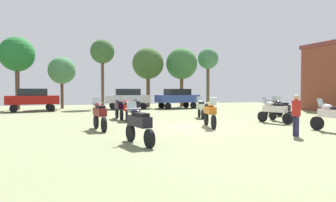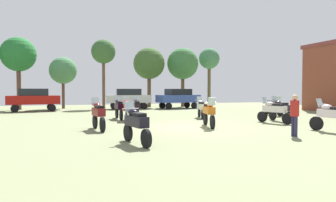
{
  "view_description": "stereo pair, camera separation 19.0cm",
  "coord_description": "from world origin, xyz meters",
  "px_view_note": "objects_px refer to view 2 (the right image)",
  "views": [
    {
      "loc": [
        -6.29,
        -13.79,
        1.87
      ],
      "look_at": [
        0.56,
        6.02,
        1.13
      ],
      "focal_mm": 32.27,
      "sensor_mm": 36.0,
      "label": 1
    },
    {
      "loc": [
        -6.11,
        -13.85,
        1.87
      ],
      "look_at": [
        0.56,
        6.02,
        1.13
      ],
      "focal_mm": 32.27,
      "sensor_mm": 36.0,
      "label": 2
    }
  ],
  "objects_px": {
    "motorcycle_9": "(201,107)",
    "car_1": "(129,97)",
    "motorcycle_7": "(119,108)",
    "tree_8": "(103,53)",
    "car_3": "(178,97)",
    "tree_1": "(63,71)",
    "motorcycle_4": "(137,107)",
    "motorcycle_1": "(274,110)",
    "motorcycle_12": "(209,112)",
    "motorcycle_8": "(273,106)",
    "motorcycle_10": "(98,114)",
    "tree_6": "(149,64)",
    "tree_4": "(183,64)",
    "motorcycle_6": "(280,109)",
    "tree_5": "(209,60)",
    "person_1": "(295,112)",
    "motorcycle_2": "(136,124)",
    "tree_3": "(18,55)",
    "car_2": "(33,98)",
    "motorcycle_5": "(126,109)",
    "motorcycle_3": "(332,116)"
  },
  "relations": [
    {
      "from": "motorcycle_9",
      "to": "car_1",
      "type": "height_order",
      "value": "car_1"
    },
    {
      "from": "motorcycle_7",
      "to": "tree_8",
      "type": "xyz_separation_m",
      "value": [
        0.45,
        12.23,
        4.99
      ]
    },
    {
      "from": "car_3",
      "to": "tree_1",
      "type": "bearing_deg",
      "value": 62.73
    },
    {
      "from": "motorcycle_4",
      "to": "motorcycle_7",
      "type": "distance_m",
      "value": 1.36
    },
    {
      "from": "motorcycle_1",
      "to": "tree_1",
      "type": "xyz_separation_m",
      "value": [
        -11.37,
        18.35,
        3.12
      ]
    },
    {
      "from": "motorcycle_12",
      "to": "tree_1",
      "type": "relative_size",
      "value": 0.43
    },
    {
      "from": "motorcycle_8",
      "to": "motorcycle_10",
      "type": "height_order",
      "value": "motorcycle_10"
    },
    {
      "from": "motorcycle_7",
      "to": "tree_6",
      "type": "relative_size",
      "value": 0.35
    },
    {
      "from": "motorcycle_4",
      "to": "motorcycle_8",
      "type": "distance_m",
      "value": 9.97
    },
    {
      "from": "motorcycle_1",
      "to": "tree_4",
      "type": "distance_m",
      "value": 18.34
    },
    {
      "from": "motorcycle_6",
      "to": "tree_5",
      "type": "distance_m",
      "value": 18.01
    },
    {
      "from": "motorcycle_10",
      "to": "person_1",
      "type": "distance_m",
      "value": 8.54
    },
    {
      "from": "motorcycle_2",
      "to": "tree_3",
      "type": "distance_m",
      "value": 23.06
    },
    {
      "from": "motorcycle_2",
      "to": "car_2",
      "type": "relative_size",
      "value": 0.47
    },
    {
      "from": "motorcycle_4",
      "to": "person_1",
      "type": "distance_m",
      "value": 10.81
    },
    {
      "from": "motorcycle_2",
      "to": "tree_3",
      "type": "relative_size",
      "value": 0.31
    },
    {
      "from": "motorcycle_2",
      "to": "motorcycle_6",
      "type": "bearing_deg",
      "value": 14.64
    },
    {
      "from": "motorcycle_5",
      "to": "tree_5",
      "type": "relative_size",
      "value": 0.31
    },
    {
      "from": "motorcycle_2",
      "to": "motorcycle_9",
      "type": "relative_size",
      "value": 1.0
    },
    {
      "from": "car_2",
      "to": "tree_1",
      "type": "bearing_deg",
      "value": -41.54
    },
    {
      "from": "tree_4",
      "to": "motorcycle_8",
      "type": "bearing_deg",
      "value": -82.22
    },
    {
      "from": "motorcycle_3",
      "to": "motorcycle_9",
      "type": "relative_size",
      "value": 1.03
    },
    {
      "from": "motorcycle_4",
      "to": "tree_4",
      "type": "relative_size",
      "value": 0.33
    },
    {
      "from": "motorcycle_9",
      "to": "tree_4",
      "type": "distance_m",
      "value": 14.79
    },
    {
      "from": "motorcycle_12",
      "to": "tree_6",
      "type": "bearing_deg",
      "value": -81.9
    },
    {
      "from": "person_1",
      "to": "motorcycle_12",
      "type": "bearing_deg",
      "value": -148.02
    },
    {
      "from": "car_3",
      "to": "tree_5",
      "type": "xyz_separation_m",
      "value": [
        5.01,
        3.13,
        4.24
      ]
    },
    {
      "from": "motorcycle_4",
      "to": "car_1",
      "type": "xyz_separation_m",
      "value": [
        1.36,
        9.8,
        0.45
      ]
    },
    {
      "from": "motorcycle_2",
      "to": "motorcycle_5",
      "type": "relative_size",
      "value": 1.0
    },
    {
      "from": "motorcycle_9",
      "to": "tree_3",
      "type": "distance_m",
      "value": 19.05
    },
    {
      "from": "tree_1",
      "to": "motorcycle_2",
      "type": "bearing_deg",
      "value": -83.45
    },
    {
      "from": "car_2",
      "to": "tree_6",
      "type": "distance_m",
      "value": 12.42
    },
    {
      "from": "motorcycle_2",
      "to": "car_3",
      "type": "distance_m",
      "value": 20.5
    },
    {
      "from": "motorcycle_6",
      "to": "tree_1",
      "type": "height_order",
      "value": "tree_1"
    },
    {
      "from": "tree_8",
      "to": "tree_6",
      "type": "bearing_deg",
      "value": 7.17
    },
    {
      "from": "motorcycle_9",
      "to": "motorcycle_12",
      "type": "distance_m",
      "value": 4.91
    },
    {
      "from": "tree_1",
      "to": "car_1",
      "type": "bearing_deg",
      "value": -25.39
    },
    {
      "from": "tree_1",
      "to": "tree_5",
      "type": "distance_m",
      "value": 16.18
    },
    {
      "from": "motorcycle_9",
      "to": "person_1",
      "type": "relative_size",
      "value": 1.26
    },
    {
      "from": "motorcycle_12",
      "to": "motorcycle_9",
      "type": "bearing_deg",
      "value": -96.23
    },
    {
      "from": "car_1",
      "to": "tree_3",
      "type": "relative_size",
      "value": 0.65
    },
    {
      "from": "motorcycle_4",
      "to": "car_3",
      "type": "bearing_deg",
      "value": 63.59
    },
    {
      "from": "tree_1",
      "to": "tree_5",
      "type": "relative_size",
      "value": 0.77
    },
    {
      "from": "motorcycle_8",
      "to": "tree_4",
      "type": "relative_size",
      "value": 0.33
    },
    {
      "from": "motorcycle_1",
      "to": "tree_4",
      "type": "height_order",
      "value": "tree_4"
    },
    {
      "from": "person_1",
      "to": "tree_5",
      "type": "bearing_deg",
      "value": 168.58
    },
    {
      "from": "motorcycle_7",
      "to": "tree_5",
      "type": "distance_m",
      "value": 18.36
    },
    {
      "from": "car_3",
      "to": "tree_8",
      "type": "distance_m",
      "value": 8.93
    },
    {
      "from": "motorcycle_12",
      "to": "car_2",
      "type": "distance_m",
      "value": 17.89
    },
    {
      "from": "motorcycle_9",
      "to": "car_2",
      "type": "distance_m",
      "value": 15.39
    }
  ]
}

